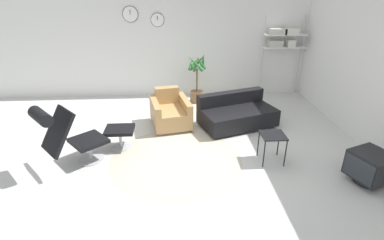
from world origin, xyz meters
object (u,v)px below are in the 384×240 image
at_px(couch_low, 236,114).
at_px(crt_television, 370,167).
at_px(armchair_red, 170,113).
at_px(lounge_chair, 65,132).
at_px(ottoman, 120,133).
at_px(potted_plant, 197,81).
at_px(shelf_unit, 283,39).
at_px(side_table, 273,138).

distance_m(couch_low, crt_television, 2.63).
bearing_deg(armchair_red, lounge_chair, 32.02).
height_order(lounge_chair, crt_television, lounge_chair).
relative_size(ottoman, armchair_red, 0.49).
bearing_deg(couch_low, ottoman, 0.75).
relative_size(potted_plant, shelf_unit, 0.62).
relative_size(lounge_chair, ottoman, 2.16).
bearing_deg(crt_television, side_table, 40.74).
xyz_separation_m(lounge_chair, armchair_red, (1.60, 1.50, -0.36)).
bearing_deg(potted_plant, couch_low, -63.12).
xyz_separation_m(couch_low, potted_plant, (-0.72, 1.42, 0.29)).
relative_size(couch_low, side_table, 3.42).
xyz_separation_m(crt_television, shelf_unit, (-0.12, 3.89, 1.21)).
bearing_deg(side_table, shelf_unit, 70.29).
relative_size(couch_low, shelf_unit, 0.83).
xyz_separation_m(armchair_red, side_table, (1.69, -1.51, 0.16)).
height_order(lounge_chair, armchair_red, lounge_chair).
bearing_deg(crt_television, lounge_chair, 60.12).
bearing_deg(crt_television, armchair_red, 32.20).
relative_size(side_table, potted_plant, 0.39).
relative_size(ottoman, crt_television, 0.74).
bearing_deg(lounge_chair, couch_low, 74.52).
height_order(armchair_red, side_table, armchair_red).
bearing_deg(ottoman, lounge_chair, -139.14).
relative_size(ottoman, shelf_unit, 0.25).
bearing_deg(lounge_chair, shelf_unit, 84.99).
bearing_deg(potted_plant, shelf_unit, 9.67).
height_order(lounge_chair, couch_low, lounge_chair).
relative_size(couch_low, potted_plant, 1.34).
height_order(couch_low, shelf_unit, shelf_unit).
bearing_deg(potted_plant, side_table, -70.16).
relative_size(couch_low, crt_television, 2.48).
xyz_separation_m(armchair_red, crt_television, (2.96, -2.19, -0.01)).
bearing_deg(armchair_red, crt_television, 132.39).
relative_size(armchair_red, potted_plant, 0.82).
bearing_deg(armchair_red, potted_plant, -127.51).
relative_size(armchair_red, side_table, 2.09).
relative_size(lounge_chair, armchair_red, 1.06).
relative_size(lounge_chair, crt_television, 1.60).
relative_size(armchair_red, couch_low, 0.61).
xyz_separation_m(couch_low, shelf_unit, (1.46, 1.79, 1.23)).
xyz_separation_m(side_table, potted_plant, (-1.03, 2.85, 0.10)).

